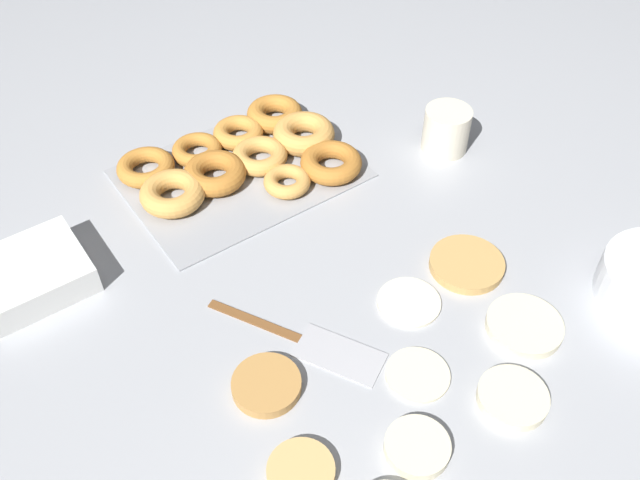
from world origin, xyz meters
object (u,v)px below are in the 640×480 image
pancake_0 (524,326)px  pancake_6 (266,385)px  paper_cup (446,130)px  spatula (320,346)px  pancake_8 (417,447)px  pancake_2 (418,374)px  pancake_1 (467,264)px  pancake_3 (409,301)px  container_stack (31,274)px  pancake_5 (513,397)px  pancake_4 (301,472)px  donut_tray (246,158)px

pancake_0 → pancake_6: 0.38m
paper_cup → spatula: size_ratio=0.33×
pancake_8 → pancake_2: bearing=-131.8°
pancake_1 → pancake_8: bearing=35.2°
pancake_3 → pancake_6: pancake_6 is taller
pancake_0 → pancake_6: bearing=-20.3°
container_stack → pancake_5: bearing=128.3°
pancake_0 → pancake_5: 0.12m
pancake_1 → pancake_8: same height
pancake_4 → pancake_8: bearing=157.0°
pancake_3 → pancake_6: 0.25m
pancake_1 → paper_cup: bearing=-126.0°
pancake_3 → donut_tray: (0.03, -0.41, 0.01)m
paper_cup → spatula: (0.45, 0.23, -0.04)m
pancake_0 → pancake_8: 0.25m
pancake_4 → spatula: 0.19m
pancake_0 → pancake_5: size_ratio=1.17×
pancake_4 → donut_tray: bearing=-114.7°
pancake_8 → donut_tray: size_ratio=0.21×
pancake_6 → container_stack: (0.19, -0.36, 0.02)m
pancake_2 → pancake_4: (0.21, 0.02, 0.00)m
pancake_2 → paper_cup: size_ratio=1.04×
pancake_2 → container_stack: container_stack is taller
pancake_0 → container_stack: 0.73m
pancake_4 → spatula: pancake_4 is taller
pancake_2 → pancake_6: pancake_6 is taller
pancake_5 → spatula: bearing=-53.9°
container_stack → pancake_0: bearing=138.0°
pancake_4 → container_stack: size_ratio=0.52×
spatula → pancake_6: bearing=-111.5°
pancake_0 → pancake_4: (0.38, -0.00, 0.00)m
pancake_6 → donut_tray: size_ratio=0.24×
pancake_0 → pancake_5: (0.10, 0.07, 0.00)m
pancake_1 → spatula: 0.27m
pancake_0 → pancake_2: 0.18m
pancake_6 → spatula: size_ratio=0.36×
pancake_5 → spatula: (0.16, -0.21, -0.01)m
pancake_1 → spatula: pancake_1 is taller
container_stack → spatula: (-0.28, 0.34, -0.02)m
pancake_0 → spatula: pancake_0 is taller
pancake_4 → pancake_3: bearing=-155.7°
pancake_0 → pancake_1: size_ratio=0.94×
container_stack → pancake_1: bearing=147.6°
pancake_6 → pancake_8: same height
donut_tray → paper_cup: paper_cup is taller
pancake_1 → pancake_3: 0.12m
pancake_2 → container_stack: bearing=-51.4°
pancake_6 → pancake_8: 0.21m
donut_tray → container_stack: (0.41, 0.06, 0.00)m
pancake_1 → pancake_2: 0.22m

